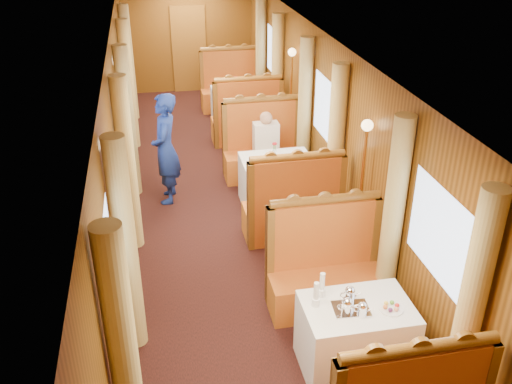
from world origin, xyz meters
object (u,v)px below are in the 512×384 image
object	(u,v)px
teapot_right	(362,311)
fruit_plate	(391,308)
table_mid	(276,181)
table_near	(355,337)
banquette_far_aft	(231,90)
table_far	(238,106)
rose_vase_far	(236,80)
banquette_mid_aft	(263,152)
rose_vase_mid	(274,147)
banquette_near_aft	(325,273)
banquette_far_fwd	(247,121)
teapot_back	(350,297)
teapot_left	(347,308)
tea_tray	(351,309)
steward	(166,149)
passenger	(266,140)
banquette_mid_fwd	(293,210)

from	to	relation	value
teapot_right	fruit_plate	bearing A→B (deg)	31.20
table_mid	teapot_right	bearing A→B (deg)	-90.31
table_near	banquette_far_aft	distance (m)	8.01
table_far	rose_vase_far	bearing A→B (deg)	134.36
banquette_mid_aft	rose_vase_mid	size ratio (longest dim) A/B	3.72
table_near	banquette_near_aft	distance (m)	1.02
fruit_plate	table_far	bearing A→B (deg)	92.32
banquette_far_fwd	fruit_plate	bearing A→B (deg)	-87.30
teapot_back	rose_vase_far	bearing A→B (deg)	100.68
table_far	teapot_left	distance (m)	7.10
rose_vase_far	teapot_right	bearing A→B (deg)	-89.90
tea_tray	rose_vase_far	size ratio (longest dim) A/B	0.94
teapot_back	fruit_plate	distance (m)	0.40
steward	passenger	size ratio (longest dim) A/B	2.24
table_near	banquette_mid_aft	bearing A→B (deg)	90.00
tea_tray	banquette_near_aft	bearing A→B (deg)	85.37
tea_tray	fruit_plate	distance (m)	0.38
banquette_mid_aft	teapot_left	xyz separation A→B (m)	(-0.15, -4.59, 0.39)
banquette_near_aft	rose_vase_mid	world-z (taller)	banquette_near_aft
teapot_left	fruit_plate	world-z (taller)	teapot_left
banquette_far_fwd	fruit_plate	world-z (taller)	banquette_far_fwd
banquette_mid_fwd	rose_vase_far	bearing A→B (deg)	90.41
banquette_far_aft	tea_tray	distance (m)	8.05
banquette_far_aft	passenger	xyz separation A→B (m)	(-0.00, -3.78, 0.32)
steward	teapot_back	bearing A→B (deg)	29.07
table_near	table_mid	bearing A→B (deg)	90.00
banquette_far_aft	rose_vase_mid	xyz separation A→B (m)	(-0.03, -4.49, 0.50)
teapot_back	banquette_mid_aft	bearing A→B (deg)	100.11
table_mid	banquette_far_fwd	world-z (taller)	banquette_far_fwd
banquette_far_aft	teapot_left	size ratio (longest dim) A/B	7.97
banquette_near_aft	table_mid	distance (m)	2.49
rose_vase_mid	banquette_far_fwd	bearing A→B (deg)	89.35
banquette_mid_fwd	tea_tray	world-z (taller)	banquette_mid_fwd
banquette_far_aft	steward	distance (m)	4.41
rose_vase_mid	teapot_left	bearing A→B (deg)	-91.87
passenger	steward	bearing A→B (deg)	-169.49
rose_vase_far	banquette_mid_aft	bearing A→B (deg)	-89.26
table_far	banquette_far_aft	distance (m)	1.02
table_mid	rose_vase_far	xyz separation A→B (m)	(-0.03, 3.53, 0.55)
table_near	banquette_far_aft	world-z (taller)	banquette_far_aft
table_far	teapot_back	size ratio (longest dim) A/B	6.26
rose_vase_mid	passenger	bearing A→B (deg)	87.75
banquette_mid_aft	teapot_back	xyz separation A→B (m)	(-0.07, -4.44, 0.39)
rose_vase_far	steward	distance (m)	3.48
fruit_plate	banquette_far_aft	bearing A→B (deg)	92.03
banquette_mid_fwd	rose_vase_far	xyz separation A→B (m)	(-0.03, 4.55, 0.50)
rose_vase_far	steward	size ratio (longest dim) A/B	0.21
table_mid	passenger	xyz separation A→B (m)	(-0.00, 0.73, 0.37)
table_near	table_far	world-z (taller)	same
table_near	banquette_mid_fwd	size ratio (longest dim) A/B	0.78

